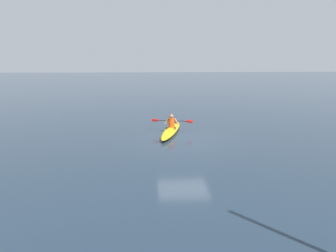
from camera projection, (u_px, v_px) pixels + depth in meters
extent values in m
plane|color=#1E2D3D|center=(183.00, 141.00, 15.45)|extent=(160.00, 160.00, 0.00)
ellipsoid|color=#EAB214|center=(171.00, 130.00, 17.10)|extent=(1.74, 4.46, 0.32)
torus|color=black|center=(171.00, 128.00, 16.99)|extent=(0.69, 0.69, 0.04)
cylinder|color=black|center=(175.00, 123.00, 18.35)|extent=(0.18, 0.18, 0.02)
cylinder|color=#E04C14|center=(171.00, 123.00, 17.14)|extent=(0.32, 0.32, 0.48)
sphere|color=#936B4C|center=(171.00, 116.00, 17.07)|extent=(0.21, 0.21, 0.21)
cylinder|color=black|center=(172.00, 121.00, 17.32)|extent=(1.85, 0.51, 0.03)
ellipsoid|color=red|center=(155.00, 120.00, 17.49)|extent=(0.40, 0.14, 0.17)
ellipsoid|color=red|center=(189.00, 121.00, 17.15)|extent=(0.40, 0.14, 0.17)
cylinder|color=#936B4C|center=(167.00, 121.00, 17.25)|extent=(0.30, 0.18, 0.34)
cylinder|color=#936B4C|center=(176.00, 122.00, 17.16)|extent=(0.26, 0.24, 0.34)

